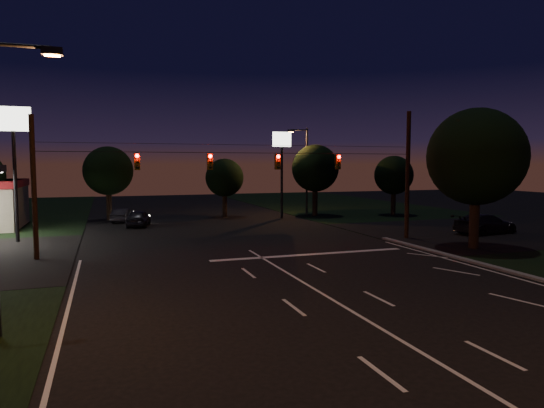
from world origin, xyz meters
name	(u,v)px	position (x,y,z in m)	size (l,w,h in m)	color
ground	(364,318)	(0.00, 0.00, 0.00)	(140.00, 140.00, 0.00)	black
cross_street_right	(485,231)	(20.00, 16.00, 0.00)	(20.00, 16.00, 0.02)	black
center_line	(497,398)	(0.00, -6.00, 0.01)	(0.14, 40.00, 0.01)	silver
stop_bar	(310,254)	(3.00, 11.50, 0.01)	(12.00, 0.50, 0.01)	silver
utility_pole_right	(406,238)	(12.00, 15.00, 0.00)	(0.30, 0.30, 9.00)	black
utility_pole_left	(37,260)	(-12.00, 15.00, 0.00)	(0.28, 0.28, 8.00)	black
signal_span	(245,161)	(0.00, 14.96, 5.50)	(24.00, 0.40, 1.56)	black
pole_sign_left_near	(13,139)	(-14.00, 22.00, 6.98)	(2.20, 0.30, 9.10)	black
pole_sign_right	(282,154)	(8.00, 30.00, 6.24)	(1.80, 0.30, 8.40)	black
street_light_left	(0,166)	(-11.24, 2.00, 5.24)	(2.20, 0.35, 9.00)	black
street_light_right_far	(305,165)	(11.24, 32.00, 5.24)	(2.20, 0.35, 9.00)	black
tree_right_near	(475,158)	(13.53, 10.17, 5.68)	(6.00, 6.00, 8.76)	black
tree_far_b	(108,171)	(-7.98, 34.13, 4.61)	(4.60, 4.60, 6.98)	black
tree_far_c	(224,178)	(3.02, 33.10, 3.90)	(3.80, 3.80, 5.86)	black
tree_far_d	(315,169)	(12.02, 31.13, 4.83)	(4.80, 4.80, 7.30)	black
tree_far_e	(393,176)	(20.02, 29.11, 4.11)	(4.00, 4.00, 6.18)	black
car_oncoming_a	(138,218)	(-5.70, 28.20, 0.71)	(1.67, 4.16, 1.42)	black
car_oncoming_b	(122,215)	(-6.89, 31.93, 0.62)	(1.32, 3.78, 1.25)	black
car_cross	(485,224)	(18.97, 14.94, 0.77)	(2.16, 5.31, 1.54)	black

